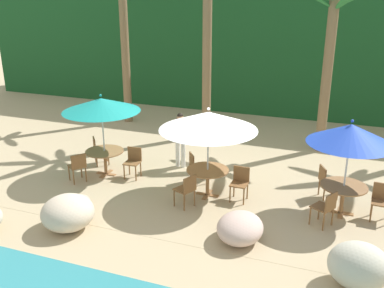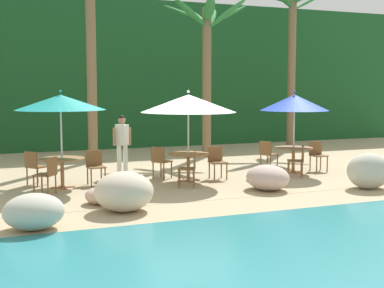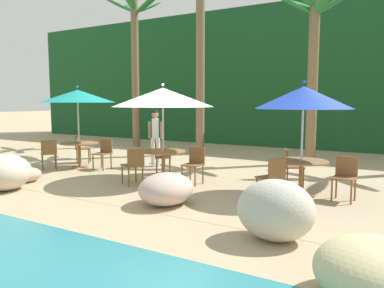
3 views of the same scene
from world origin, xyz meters
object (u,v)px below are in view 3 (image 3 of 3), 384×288
object	(u,v)px
umbrella_blue	(303,98)
chair_blue_left	(273,176)
dining_table_white	(163,156)
chair_blue_seaward	(345,175)
palm_tree_nearest	(135,51)
palm_tree_second	(201,23)
waiter_in_white	(155,134)
chair_white_inland	(160,155)
chair_white_left	(134,164)
dining_table_teal	(79,147)
dining_table_blue	(301,166)
chair_teal_seaward	(104,152)
chair_white_seaward	(195,162)
chair_blue_inland	(290,164)
chair_teal_left	(49,152)
umbrella_teal	(78,96)
umbrella_white	(163,97)
chair_teal_inland	(80,147)
palm_tree_third	(314,41)

from	to	relation	value
umbrella_blue	chair_blue_left	bearing A→B (deg)	-113.01
dining_table_white	chair_blue_seaward	world-z (taller)	chair_blue_seaward
palm_tree_nearest	palm_tree_second	size ratio (longest dim) A/B	0.89
palm_tree_nearest	waiter_in_white	xyz separation A→B (m)	(3.78, -3.79, -3.08)
chair_white_inland	chair_white_left	size ratio (longest dim) A/B	1.00
chair_blue_left	palm_tree_second	size ratio (longest dim) A/B	0.12
chair_blue_left	waiter_in_white	bearing A→B (deg)	153.79
dining_table_teal	dining_table_blue	size ratio (longest dim) A/B	1.00
dining_table_teal	chair_teal_seaward	size ratio (longest dim) A/B	1.26
chair_white_seaward	chair_blue_seaward	distance (m)	3.35
chair_blue_inland	waiter_in_white	xyz separation A→B (m)	(-4.28, 0.64, 0.47)
chair_white_inland	palm_tree_second	xyz separation A→B (m)	(-1.03, 4.03, 4.25)
dining_table_teal	chair_blue_inland	distance (m)	6.16
chair_white_seaward	chair_blue_inland	xyz separation A→B (m)	(2.05, 0.85, 0.00)
chair_blue_inland	chair_teal_seaward	bearing A→B (deg)	-174.53
chair_teal_left	dining_table_white	xyz separation A→B (m)	(3.64, 0.47, 0.10)
chair_white_inland	dining_table_blue	world-z (taller)	chair_white_inland
chair_white_seaward	waiter_in_white	distance (m)	2.73
umbrella_teal	chair_white_seaward	xyz separation A→B (m)	(4.07, -0.20, -1.59)
palm_tree_second	dining_table_white	bearing A→B (deg)	-71.18
umbrella_white	umbrella_teal	bearing A→B (deg)	175.17
chair_teal_seaward	palm_tree_nearest	size ratio (longest dim) A/B	0.14
palm_tree_second	chair_teal_inland	bearing A→B (deg)	-120.42
chair_teal_left	chair_blue_inland	xyz separation A→B (m)	(6.54, 1.40, 0.00)
chair_teal_seaward	dining_table_white	size ratio (longest dim) A/B	0.79
umbrella_white	palm_tree_nearest	xyz separation A→B (m)	(-5.17, 5.35, 2.02)
chair_white_inland	palm_tree_third	world-z (taller)	palm_tree_third
chair_teal_seaward	chair_white_inland	xyz separation A→B (m)	(1.81, 0.22, 0.00)
dining_table_blue	chair_blue_inland	bearing A→B (deg)	121.00
chair_teal_left	palm_tree_nearest	bearing A→B (deg)	104.67
dining_table_teal	palm_tree_nearest	xyz separation A→B (m)	(-1.95, 5.08, 3.45)
dining_table_white	umbrella_blue	xyz separation A→B (m)	(3.34, 0.19, 1.42)
chair_teal_seaward	umbrella_blue	distance (m)	5.92
dining_table_white	chair_blue_seaward	size ratio (longest dim) A/B	1.26
chair_teal_left	waiter_in_white	bearing A→B (deg)	42.02
dining_table_teal	chair_teal_inland	size ratio (longest dim) A/B	1.26
umbrella_teal	waiter_in_white	distance (m)	2.51
chair_teal_left	chair_blue_inland	size ratio (longest dim) A/B	1.00
chair_teal_inland	chair_white_inland	size ratio (longest dim) A/B	1.00
chair_teal_seaward	umbrella_white	distance (m)	2.86
umbrella_blue	chair_blue_inland	distance (m)	1.74
chair_teal_inland	chair_teal_left	size ratio (longest dim) A/B	1.00
chair_teal_inland	chair_blue_left	distance (m)	6.98
umbrella_teal	chair_blue_seaward	size ratio (longest dim) A/B	2.77
chair_teal_left	dining_table_blue	distance (m)	7.02
waiter_in_white	chair_teal_left	bearing A→B (deg)	-137.98
chair_white_left	chair_blue_inland	world-z (taller)	same
dining_table_teal	chair_white_left	size ratio (longest dim) A/B	1.26
umbrella_teal	chair_blue_inland	xyz separation A→B (m)	(6.12, 0.65, -1.59)
dining_table_blue	palm_tree_third	bearing A→B (deg)	101.28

